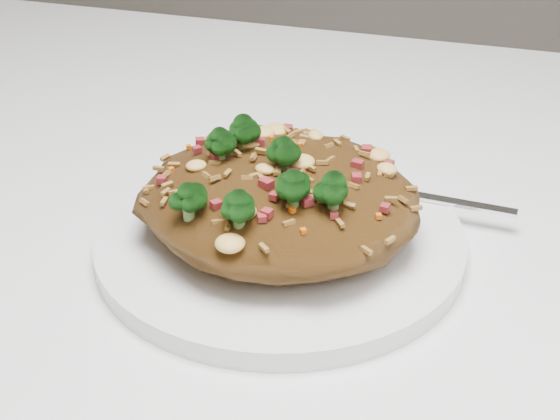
% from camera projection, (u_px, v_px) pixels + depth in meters
% --- Properties ---
extents(dining_table, '(1.20, 0.80, 0.75)m').
position_uv_depth(dining_table, '(355.00, 322.00, 0.59)').
color(dining_table, white).
rests_on(dining_table, ground).
extents(plate, '(0.24, 0.24, 0.01)m').
position_uv_depth(plate, '(280.00, 238.00, 0.52)').
color(plate, white).
rests_on(plate, dining_table).
extents(fried_rice, '(0.18, 0.17, 0.07)m').
position_uv_depth(fried_rice, '(279.00, 188.00, 0.49)').
color(fried_rice, brown).
rests_on(fried_rice, plate).
extents(fork, '(0.16, 0.02, 0.00)m').
position_uv_depth(fork, '(411.00, 195.00, 0.55)').
color(fork, silver).
rests_on(fork, plate).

